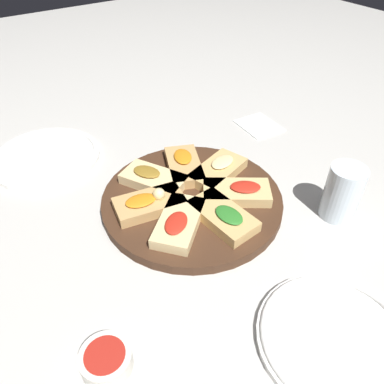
{
  "coord_description": "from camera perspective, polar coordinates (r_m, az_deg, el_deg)",
  "views": [
    {
      "loc": [
        -0.44,
        0.3,
        0.48
      ],
      "look_at": [
        0.0,
        0.0,
        0.03
      ],
      "focal_mm": 35.0,
      "sensor_mm": 36.0,
      "label": 1
    }
  ],
  "objects": [
    {
      "name": "ground_plane",
      "position": [
        0.71,
        -0.0,
        -1.79
      ],
      "size": [
        3.0,
        3.0,
        0.0
      ],
      "primitive_type": "plane",
      "color": "beige"
    },
    {
      "name": "serving_board",
      "position": [
        0.71,
        -0.0,
        -1.22
      ],
      "size": [
        0.34,
        0.34,
        0.02
      ],
      "primitive_type": "cylinder",
      "color": "#422819",
      "rests_on": "ground_plane"
    },
    {
      "name": "focaccia_slice_0",
      "position": [
        0.63,
        -2.01,
        -4.64
      ],
      "size": [
        0.13,
        0.14,
        0.03
      ],
      "color": "#E5C689",
      "rests_on": "serving_board"
    },
    {
      "name": "focaccia_slice_1",
      "position": [
        0.65,
        4.74,
        -3.62
      ],
      "size": [
        0.13,
        0.07,
        0.03
      ],
      "color": "tan",
      "rests_on": "serving_board"
    },
    {
      "name": "focaccia_slice_2",
      "position": [
        0.7,
        6.91,
        0.02
      ],
      "size": [
        0.12,
        0.14,
        0.03
      ],
      "color": "#DBB775",
      "rests_on": "serving_board"
    },
    {
      "name": "focaccia_slice_3",
      "position": [
        0.75,
        3.99,
        3.33
      ],
      "size": [
        0.1,
        0.14,
        0.03
      ],
      "color": "tan",
      "rests_on": "serving_board"
    },
    {
      "name": "focaccia_slice_4",
      "position": [
        0.76,
        -1.22,
        4.07
      ],
      "size": [
        0.14,
        0.11,
        0.03
      ],
      "color": "tan",
      "rests_on": "serving_board"
    },
    {
      "name": "focaccia_slice_5",
      "position": [
        0.73,
        -5.9,
        2.01
      ],
      "size": [
        0.14,
        0.11,
        0.03
      ],
      "color": "#E5C689",
      "rests_on": "serving_board"
    },
    {
      "name": "focaccia_slice_6",
      "position": [
        0.67,
        -6.48,
        -1.68
      ],
      "size": [
        0.09,
        0.13,
        0.04
      ],
      "color": "tan",
      "rests_on": "serving_board"
    },
    {
      "name": "plate_left",
      "position": [
        0.56,
        20.91,
        -20.25
      ],
      "size": [
        0.21,
        0.21,
        0.02
      ],
      "color": "white",
      "rests_on": "ground_plane"
    },
    {
      "name": "plate_right",
      "position": [
        0.89,
        -21.41,
        5.13
      ],
      "size": [
        0.23,
        0.23,
        0.02
      ],
      "color": "white",
      "rests_on": "ground_plane"
    },
    {
      "name": "water_glass",
      "position": [
        0.71,
        21.93,
        -0.08
      ],
      "size": [
        0.06,
        0.06,
        0.1
      ],
      "primitive_type": "cylinder",
      "color": "silver",
      "rests_on": "ground_plane"
    },
    {
      "name": "napkin_stack",
      "position": [
        0.96,
        10.16,
        10.0
      ],
      "size": [
        0.11,
        0.1,
        0.01
      ],
      "primitive_type": "cube",
      "rotation": [
        0.0,
        0.0,
        -0.09
      ],
      "color": "white",
      "rests_on": "ground_plane"
    },
    {
      "name": "dipping_bowl",
      "position": [
        0.52,
        -12.95,
        -23.68
      ],
      "size": [
        0.07,
        0.07,
        0.03
      ],
      "color": "silver",
      "rests_on": "ground_plane"
    }
  ]
}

